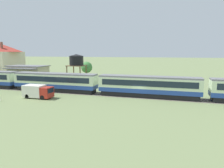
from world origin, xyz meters
name	(u,v)px	position (x,y,z in m)	size (l,w,h in m)	color
ground_plane	(140,97)	(0.00, 0.00, 0.00)	(600.00, 600.00, 0.00)	#707F51
passenger_train	(100,83)	(-8.12, 0.81, 2.17)	(77.54, 3.02, 3.91)	#234293
railway_track	(119,95)	(-4.13, 0.81, 0.01)	(122.35, 3.60, 0.04)	#665B51
station_building	(28,74)	(-32.72, 10.47, 2.35)	(10.91, 6.92, 4.62)	beige
water_tower	(76,61)	(-17.96, 10.63, 6.13)	(4.14, 4.14, 7.78)	brown
delivery_truck_red	(38,91)	(-17.70, -5.65, 1.23)	(5.31, 2.29, 2.34)	#B2281E
yard_tree_0	(87,67)	(-20.11, 21.83, 3.58)	(3.54, 3.54, 5.36)	brown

